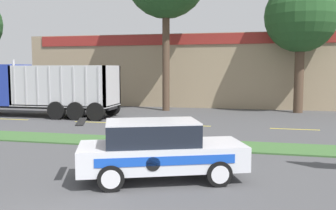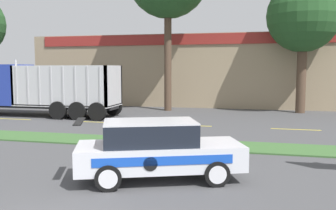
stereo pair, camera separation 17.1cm
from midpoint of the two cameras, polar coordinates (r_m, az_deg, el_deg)
grass_verge at (r=15.25m, az=-0.60°, el=-5.81°), size 120.00×1.98×0.06m
centre_line_2 at (r=24.33m, az=-22.40°, el=-1.98°), size 2.40×0.14×0.01m
centre_line_3 at (r=21.61m, az=-10.73°, el=-2.56°), size 2.40×0.14×0.01m
centre_line_4 at (r=20.01m, az=3.52°, el=-3.13°), size 2.40×0.14×0.01m
centre_line_5 at (r=19.80m, az=19.12°, el=-3.53°), size 2.40×0.14×0.01m
dump_truck_lead at (r=26.13m, az=-21.80°, el=2.19°), size 11.37×2.80×3.57m
rally_car at (r=10.30m, az=-1.24°, el=-6.76°), size 4.79×3.22×1.67m
store_building_backdrop at (r=34.34m, az=17.50°, el=5.05°), size 41.24×12.10×5.68m
tree_behind_centre at (r=27.29m, az=20.14°, el=13.56°), size 4.85×4.85×10.17m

